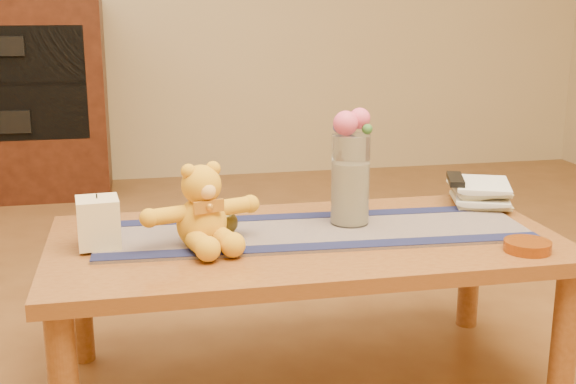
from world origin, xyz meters
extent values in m
plane|color=brown|center=(0.00, 0.00, 0.00)|extent=(5.50, 5.50, 0.00)
cube|color=brown|center=(0.00, 0.00, 0.43)|extent=(1.40, 0.70, 0.04)
cylinder|color=brown|center=(0.64, -0.29, 0.21)|extent=(0.07, 0.07, 0.41)
cylinder|color=brown|center=(-0.64, 0.29, 0.21)|extent=(0.07, 0.07, 0.41)
cylinder|color=brown|center=(0.64, 0.29, 0.21)|extent=(0.07, 0.07, 0.41)
cube|color=#161D3F|center=(0.03, 0.03, 0.45)|extent=(1.22, 0.41, 0.01)
cube|color=#14183E|center=(0.02, -0.12, 0.46)|extent=(1.20, 0.12, 0.00)
cube|color=#14183E|center=(0.04, 0.17, 0.46)|extent=(1.20, 0.12, 0.00)
cube|color=beige|center=(-0.56, 0.01, 0.52)|extent=(0.12, 0.12, 0.13)
cylinder|color=black|center=(-0.56, 0.01, 0.59)|extent=(0.00, 0.00, 0.01)
cylinder|color=silver|center=(0.15, 0.07, 0.59)|extent=(0.11, 0.11, 0.26)
cylinder|color=beige|center=(0.15, 0.07, 0.55)|extent=(0.09, 0.09, 0.18)
sphere|color=#DC4D77|center=(0.13, 0.06, 0.75)|extent=(0.07, 0.07, 0.07)
sphere|color=#DC4D77|center=(0.17, 0.08, 0.76)|extent=(0.06, 0.06, 0.06)
sphere|color=#494F9F|center=(0.16, 0.11, 0.75)|extent=(0.04, 0.04, 0.04)
sphere|color=#494F9F|center=(0.12, 0.09, 0.74)|extent=(0.04, 0.04, 0.04)
sphere|color=#33662D|center=(0.19, 0.05, 0.74)|extent=(0.03, 0.03, 0.03)
sphere|color=#483E18|center=(-0.21, 0.04, 0.49)|extent=(0.07, 0.07, 0.06)
imported|color=beige|center=(0.54, 0.23, 0.46)|extent=(0.22, 0.26, 0.02)
imported|color=beige|center=(0.55, 0.23, 0.48)|extent=(0.24, 0.27, 0.02)
imported|color=beige|center=(0.54, 0.24, 0.50)|extent=(0.21, 0.25, 0.02)
imported|color=beige|center=(0.55, 0.23, 0.52)|extent=(0.24, 0.27, 0.02)
cube|color=black|center=(0.54, 0.23, 0.54)|extent=(0.09, 0.17, 0.02)
cylinder|color=#BF5914|center=(0.54, -0.24, 0.46)|extent=(0.14, 0.14, 0.03)
camera|label=1|loc=(-0.45, -1.93, 1.08)|focal=46.66mm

